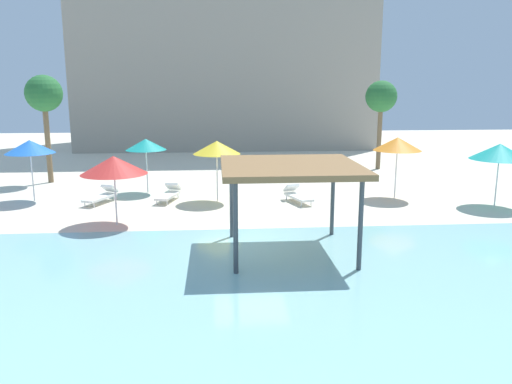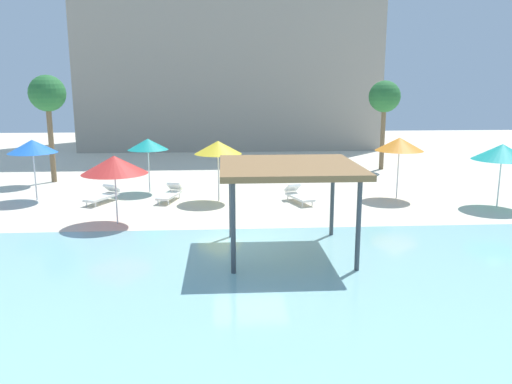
{
  "view_description": "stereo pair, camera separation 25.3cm",
  "coord_description": "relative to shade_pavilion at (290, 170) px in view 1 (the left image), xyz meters",
  "views": [
    {
      "loc": [
        -1.11,
        -16.57,
        5.26
      ],
      "look_at": [
        0.34,
        2.0,
        1.3
      ],
      "focal_mm": 36.21,
      "sensor_mm": 36.0,
      "label": 1
    },
    {
      "loc": [
        -0.85,
        -16.59,
        5.26
      ],
      "look_at": [
        0.34,
        2.0,
        1.3
      ],
      "focal_mm": 36.21,
      "sensor_mm": 36.0,
      "label": 2
    }
  ],
  "objects": [
    {
      "name": "lounge_chair_3",
      "position": [
        -4.42,
        7.7,
        -2.33
      ],
      "size": [
        1.08,
        1.99,
        0.74
      ],
      "rotation": [
        0.0,
        0.0,
        -1.84
      ],
      "color": "white",
      "rests_on": "ground"
    },
    {
      "name": "beach_umbrella_blue_2",
      "position": [
        -10.5,
        8.14,
        -0.19
      ],
      "size": [
        2.15,
        2.15,
        2.77
      ],
      "color": "silver",
      "rests_on": "ground"
    },
    {
      "name": "palm_tree_0",
      "position": [
        7.77,
        15.61,
        1.68
      ],
      "size": [
        1.9,
        1.9,
        5.39
      ],
      "color": "brown",
      "rests_on": "ground"
    },
    {
      "name": "beach_umbrella_yellow_6",
      "position": [
        -2.22,
        7.43,
        -0.22
      ],
      "size": [
        2.11,
        2.11,
        2.73
      ],
      "color": "silver",
      "rests_on": "ground"
    },
    {
      "name": "hotel_block_0",
      "position": [
        -1.36,
        29.31,
        8.14
      ],
      "size": [
        23.51,
        10.02,
        21.6
      ],
      "primitive_type": "cube",
      "color": "#9E9384",
      "rests_on": "ground"
    },
    {
      "name": "palm_tree_1",
      "position": [
        -11.14,
        12.66,
        1.94
      ],
      "size": [
        1.9,
        1.9,
        5.66
      ],
      "color": "brown",
      "rests_on": "ground"
    },
    {
      "name": "lounge_chair_2",
      "position": [
        -7.35,
        7.51,
        -2.33
      ],
      "size": [
        1.35,
        1.97,
        0.74
      ],
      "rotation": [
        0.0,
        0.0,
        -2.01
      ],
      "color": "white",
      "rests_on": "ground"
    },
    {
      "name": "shade_pavilion",
      "position": [
        0.0,
        0.0,
        0.0
      ],
      "size": [
        4.19,
        4.19,
        2.83
      ],
      "color": "#42474C",
      "rests_on": "ground"
    },
    {
      "name": "ground_plane",
      "position": [
        -1.14,
        1.18,
        -2.66
      ],
      "size": [
        80.0,
        80.0,
        0.0
      ],
      "primitive_type": "plane",
      "color": "beige"
    },
    {
      "name": "beach_umbrella_teal_7",
      "position": [
        9.79,
        5.54,
        -0.27
      ],
      "size": [
        2.45,
        2.45,
        2.73
      ],
      "color": "silver",
      "rests_on": "ground"
    },
    {
      "name": "beach_umbrella_orange_3",
      "position": [
        6.01,
        7.46,
        -0.14
      ],
      "size": [
        2.19,
        2.19,
        2.82
      ],
      "color": "silver",
      "rests_on": "ground"
    },
    {
      "name": "beach_umbrella_red_1",
      "position": [
        -6.03,
        3.8,
        -0.38
      ],
      "size": [
        2.45,
        2.45,
        2.61
      ],
      "color": "silver",
      "rests_on": "ground"
    },
    {
      "name": "lagoon_water",
      "position": [
        -1.14,
        -4.07,
        -2.64
      ],
      "size": [
        44.0,
        13.5,
        0.04
      ],
      "primitive_type": "cube",
      "color": "#8CC6CC",
      "rests_on": "ground"
    },
    {
      "name": "beach_umbrella_teal_0",
      "position": [
        -5.6,
        9.59,
        -0.3
      ],
      "size": [
        1.94,
        1.94,
        2.62
      ],
      "color": "silver",
      "rests_on": "ground"
    },
    {
      "name": "lounge_chair_0",
      "position": [
        1.33,
        6.97,
        -2.33
      ],
      "size": [
        1.17,
        1.99,
        0.74
      ],
      "rotation": [
        0.0,
        0.0,
        -1.25
      ],
      "color": "white",
      "rests_on": "ground"
    }
  ]
}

